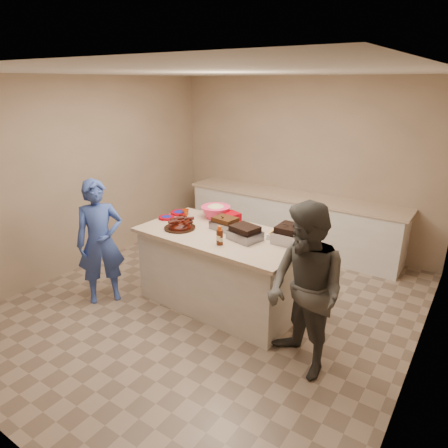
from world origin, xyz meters
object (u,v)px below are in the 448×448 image
Objects in this scene: bbq_bottle_b at (220,244)px; guest_blue at (107,298)px; plastic_cup at (186,215)px; island at (222,303)px; roasting_pan at (290,242)px; rib_platter at (180,228)px; bbq_bottle_a at (220,245)px; coleslaw_bowl at (216,218)px; mustard_bottle at (228,226)px; guest_gray at (300,366)px.

guest_blue is (-1.46, -0.43, -0.94)m from bbq_bottle_b.
plastic_cup is at bearing 8.37° from guest_blue.
island is 1.28× the size of guest_blue.
guest_blue is at bearing -157.00° from roasting_pan.
guest_blue is (-0.78, -0.57, -0.94)m from rib_platter.
island is 1.24m from roasting_pan.
bbq_bottle_a is 0.01m from bbq_bottle_b.
coleslaw_bowl is (0.13, 0.57, 0.00)m from rib_platter.
bbq_bottle_b is 1.79m from guest_blue.
plastic_cup is at bearing 176.03° from roasting_pan.
roasting_pan is 0.78m from bbq_bottle_b.
bbq_bottle_b is at bearing -11.59° from rib_platter.
roasting_pan is 0.77m from bbq_bottle_a.
mustard_bottle is at bearing 114.66° from bbq_bottle_b.
mustard_bottle is 0.08× the size of guest_gray.
mustard_bottle is at bearing 115.70° from bbq_bottle_a.
roasting_pan is at bearing -30.37° from guest_blue.
island is 1.08m from rib_platter.
bbq_bottle_b is 0.14× the size of guest_blue.
bbq_bottle_a is at bearing -64.30° from mustard_bottle.
bbq_bottle_a is 0.10× the size of guest_gray.
island is 1.00m from bbq_bottle_a.
rib_platter is at bearing -17.93° from guest_blue.
guest_gray is (2.06, -0.82, -0.94)m from plastic_cup.
bbq_bottle_b is at bearing -142.60° from roasting_pan.
guest_blue is at bearing -128.29° from coleslaw_bowl.
guest_gray is (2.58, 0.19, 0.00)m from guest_blue.
roasting_pan reaches higher than guest_gray.
bbq_bottle_b is at bearing -37.71° from guest_blue.
coleslaw_bowl reaches higher than plastic_cup.
roasting_pan is at bearing 14.91° from rib_platter.
bbq_bottle_b is 1.48m from guest_gray.
mustard_bottle is 1.81m from guest_blue.
coleslaw_bowl is at bearing -179.86° from guest_gray.
guest_gray is at bearing -12.54° from bbq_bottle_b.
roasting_pan is 0.86m from mustard_bottle.
guest_gray is at bearing -12.57° from bbq_bottle_a.
guest_blue is (-2.08, -0.92, -0.94)m from roasting_pan.
roasting_pan is 2.58× the size of mustard_bottle.
bbq_bottle_a is at bearing -30.91° from plastic_cup.
mustard_bottle is at bearing 42.09° from rib_platter.
bbq_bottle_a is at bearing -11.56° from rib_platter.
guest_blue is 2.58m from guest_gray.
guest_gray is at bearing -12.18° from rib_platter.
mustard_bottle reaches higher than guest_blue.
bbq_bottle_b is at bearing -56.76° from island.
guest_blue is (-1.29, -0.72, 0.00)m from island.
bbq_bottle_b is 2.37× the size of plastic_cup.
bbq_bottle_a is 1.29× the size of mustard_bottle.
island is at bearing 16.63° from rib_platter.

